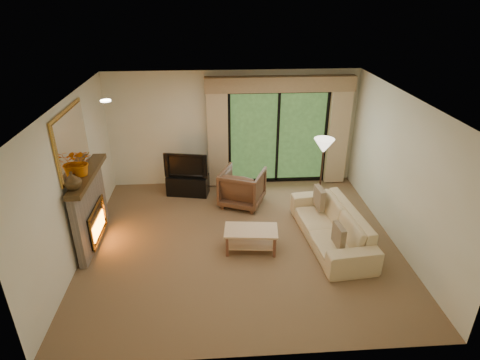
{
  "coord_description": "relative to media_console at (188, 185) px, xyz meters",
  "views": [
    {
      "loc": [
        -0.44,
        -6.03,
        4.17
      ],
      "look_at": [
        0.0,
        0.3,
        1.1
      ],
      "focal_mm": 30.0,
      "sensor_mm": 36.0,
      "label": 1
    }
  ],
  "objects": [
    {
      "name": "wall_front",
      "position": [
        1.04,
        -4.45,
        1.08
      ],
      "size": [
        5.0,
        0.0,
        5.0
      ],
      "primitive_type": "plane",
      "rotation": [
        -1.57,
        0.0,
        0.0
      ],
      "color": "#F9F1CE",
      "rests_on": "ground"
    },
    {
      "name": "floor_lamp",
      "position": [
        2.75,
        -0.77,
        0.53
      ],
      "size": [
        0.49,
        0.49,
        1.51
      ],
      "primitive_type": null,
      "rotation": [
        0.0,
        0.0,
        -0.23
      ],
      "color": "beige",
      "rests_on": "floor"
    },
    {
      "name": "wall_right",
      "position": [
        3.79,
        -1.95,
        1.08
      ],
      "size": [
        0.0,
        5.0,
        5.0
      ],
      "primitive_type": "plane",
      "rotation": [
        1.57,
        0.0,
        -1.57
      ],
      "color": "#F9F1CE",
      "rests_on": "ground"
    },
    {
      "name": "vase",
      "position": [
        -1.57,
        -2.33,
        1.29
      ],
      "size": [
        0.32,
        0.32,
        0.28
      ],
      "primitive_type": "imported",
      "rotation": [
        0.0,
        0.0,
        -0.23
      ],
      "color": "#443118",
      "rests_on": "fireplace"
    },
    {
      "name": "fireplace",
      "position": [
        -1.59,
        -1.75,
        0.46
      ],
      "size": [
        0.24,
        1.7,
        1.37
      ],
      "primitive_type": null,
      "color": "slate",
      "rests_on": "floor"
    },
    {
      "name": "sliding_door",
      "position": [
        2.04,
        0.5,
        0.88
      ],
      "size": [
        2.26,
        0.1,
        2.16
      ],
      "primitive_type": null,
      "color": "black",
      "rests_on": "floor"
    },
    {
      "name": "wall_left",
      "position": [
        -1.71,
        -1.95,
        1.08
      ],
      "size": [
        0.0,
        5.0,
        5.0
      ],
      "primitive_type": "plane",
      "rotation": [
        1.57,
        0.0,
        1.57
      ],
      "color": "#F9F1CE",
      "rests_on": "ground"
    },
    {
      "name": "wall_back",
      "position": [
        1.04,
        0.55,
        1.08
      ],
      "size": [
        5.0,
        0.0,
        5.0
      ],
      "primitive_type": "plane",
      "rotation": [
        1.57,
        0.0,
        0.0
      ],
      "color": "#F9F1CE",
      "rests_on": "ground"
    },
    {
      "name": "coffee_table",
      "position": [
        1.19,
        -2.19,
        -0.02
      ],
      "size": [
        0.96,
        0.59,
        0.41
      ],
      "primitive_type": null,
      "rotation": [
        0.0,
        0.0,
        -0.1
      ],
      "color": "#E0B383",
      "rests_on": "floor"
    },
    {
      "name": "ceiling",
      "position": [
        1.04,
        -1.95,
        2.38
      ],
      "size": [
        5.5,
        5.5,
        0.0
      ],
      "primitive_type": "plane",
      "rotation": [
        3.14,
        0.0,
        0.0
      ],
      "color": "silver",
      "rests_on": "ground"
    },
    {
      "name": "branches",
      "position": [
        -1.57,
        -1.84,
        1.38
      ],
      "size": [
        0.43,
        0.37,
        0.47
      ],
      "primitive_type": "imported",
      "rotation": [
        0.0,
        0.0,
        0.02
      ],
      "color": "#D2650A",
      "rests_on": "fireplace"
    },
    {
      "name": "floor",
      "position": [
        1.04,
        -1.95,
        -0.22
      ],
      "size": [
        5.5,
        5.5,
        0.0
      ],
      "primitive_type": "plane",
      "color": "brown",
      "rests_on": "ground"
    },
    {
      "name": "armchair",
      "position": [
        1.16,
        -0.53,
        0.17
      ],
      "size": [
        1.09,
        1.1,
        0.78
      ],
      "primitive_type": "imported",
      "rotation": [
        0.0,
        0.0,
        2.75
      ],
      "color": "brown",
      "rests_on": "floor"
    },
    {
      "name": "cornice",
      "position": [
        2.04,
        0.41,
        2.1
      ],
      "size": [
        3.2,
        0.24,
        0.32
      ],
      "primitive_type": "cube",
      "color": "#A17F5A",
      "rests_on": "wall_back"
    },
    {
      "name": "media_console",
      "position": [
        0.0,
        0.0,
        0.0
      ],
      "size": [
        0.95,
        0.56,
        0.45
      ],
      "primitive_type": "cube",
      "rotation": [
        0.0,
        0.0,
        -0.19
      ],
      "color": "black",
      "rests_on": "floor"
    },
    {
      "name": "curtain_left",
      "position": [
        0.69,
        0.39,
        0.98
      ],
      "size": [
        0.45,
        0.18,
        2.35
      ],
      "primitive_type": "cube",
      "color": "tan",
      "rests_on": "floor"
    },
    {
      "name": "tv",
      "position": [
        0.0,
        0.0,
        0.5
      ],
      "size": [
        0.95,
        0.3,
        0.54
      ],
      "primitive_type": "imported",
      "rotation": [
        0.0,
        0.0,
        -0.19
      ],
      "color": "black",
      "rests_on": "media_console"
    },
    {
      "name": "pillow_far",
      "position": [
        2.57,
        -1.39,
        0.33
      ],
      "size": [
        0.14,
        0.4,
        0.4
      ],
      "primitive_type": "cube",
      "rotation": [
        0.0,
        0.0,
        0.1
      ],
      "color": "#503225",
      "rests_on": "sofa"
    },
    {
      "name": "sofa",
      "position": [
        2.65,
        -2.03,
        0.1
      ],
      "size": [
        1.08,
        2.29,
        0.65
      ],
      "primitive_type": "imported",
      "rotation": [
        0.0,
        0.0,
        -1.47
      ],
      "color": "beige",
      "rests_on": "floor"
    },
    {
      "name": "pillow_near",
      "position": [
        2.57,
        -2.67,
        0.32
      ],
      "size": [
        0.13,
        0.37,
        0.36
      ],
      "primitive_type": "cube",
      "rotation": [
        0.0,
        0.0,
        0.1
      ],
      "color": "#503225",
      "rests_on": "sofa"
    },
    {
      "name": "mirror",
      "position": [
        -1.68,
        -1.75,
        1.73
      ],
      "size": [
        0.07,
        1.45,
        1.02
      ],
      "primitive_type": null,
      "color": "#B48636",
      "rests_on": "wall_left"
    },
    {
      "name": "curtain_right",
      "position": [
        3.39,
        0.39,
        0.98
      ],
      "size": [
        0.45,
        0.18,
        2.35
      ],
      "primitive_type": "cube",
      "color": "tan",
      "rests_on": "floor"
    }
  ]
}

